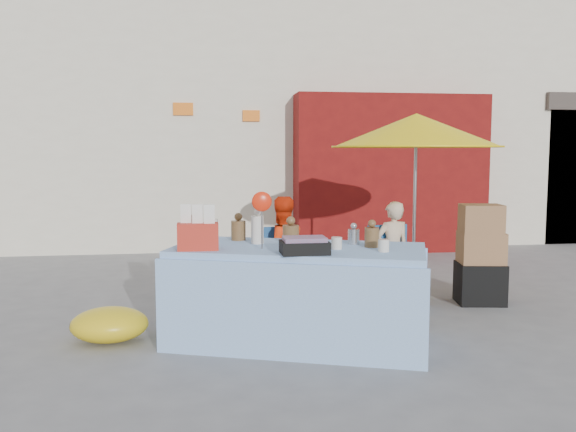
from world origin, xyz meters
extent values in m
plane|color=slate|center=(0.00, 0.00, 0.00)|extent=(80.00, 80.00, 0.00)
cube|color=silver|center=(0.00, 7.00, 2.25)|extent=(12.00, 5.00, 4.50)
cube|color=#3F3833|center=(0.00, 7.00, 4.70)|extent=(12.20, 5.20, 0.40)
cube|color=maroon|center=(2.20, 4.20, 1.30)|extent=(3.20, 0.60, 2.60)
cube|color=#4C331E|center=(6.50, 6.00, 1.20)|extent=(2.60, 3.00, 2.40)
cube|color=#3F3833|center=(6.50, 6.00, 2.55)|extent=(2.80, 3.20, 0.30)
cube|color=orange|center=(-1.20, 4.48, 2.35)|extent=(0.32, 0.04, 0.20)
cube|color=orange|center=(-0.10, 4.48, 2.25)|extent=(0.28, 0.04, 0.18)
cube|color=#97BFF1|center=(-0.10, -0.47, 0.42)|extent=(2.34, 1.63, 0.85)
cube|color=#97BFF1|center=(-0.27, -0.94, 0.39)|extent=(2.08, 0.77, 0.79)
cube|color=#97BFF1|center=(0.06, -0.01, 0.39)|extent=(2.08, 0.77, 0.79)
cylinder|color=silver|center=(-0.84, -0.03, 0.95)|extent=(0.16, 0.16, 0.20)
cylinder|color=brown|center=(-0.59, 0.00, 0.94)|extent=(0.17, 0.17, 0.18)
cylinder|color=silver|center=(-0.44, -0.23, 0.97)|extent=(0.14, 0.14, 0.25)
cylinder|color=brown|center=(-0.13, -0.22, 0.92)|extent=(0.19, 0.19, 0.16)
cylinder|color=#B2B2B7|center=(0.40, -0.39, 0.91)|extent=(0.13, 0.13, 0.14)
cylinder|color=brown|center=(0.52, -0.58, 0.93)|extent=(0.16, 0.16, 0.17)
cylinder|color=silver|center=(0.20, -0.64, 0.90)|extent=(0.12, 0.12, 0.10)
cylinder|color=silver|center=(0.55, -0.83, 0.90)|extent=(0.12, 0.12, 0.10)
sphere|color=brown|center=(-1.01, -0.27, 0.93)|extent=(0.17, 0.17, 0.17)
ellipsoid|color=red|center=(-0.43, -0.54, 1.25)|extent=(0.18, 0.11, 0.17)
cube|color=red|center=(-0.96, -0.53, 0.96)|extent=(0.37, 0.26, 0.23)
cube|color=black|center=(-0.11, -0.83, 0.90)|extent=(0.45, 0.38, 0.10)
cube|color=#1F5291|center=(-0.08, 0.71, 0.23)|extent=(0.56, 0.55, 0.45)
cube|color=#1F5291|center=(-0.12, 0.93, 0.65)|extent=(0.48, 0.13, 0.40)
cube|color=#1F5291|center=(1.17, 0.71, 0.23)|extent=(0.56, 0.55, 0.45)
cube|color=#1F5291|center=(1.13, 0.93, 0.65)|extent=(0.48, 0.13, 0.40)
imported|color=red|center=(-0.08, 0.86, 0.59)|extent=(0.65, 0.55, 1.18)
imported|color=beige|center=(1.17, 0.86, 0.56)|extent=(0.45, 0.34, 1.12)
cylinder|color=gray|center=(1.47, 1.01, 1.00)|extent=(0.04, 0.04, 2.00)
cone|color=yellow|center=(1.47, 1.01, 1.90)|extent=(1.90, 1.90, 0.38)
cylinder|color=yellow|center=(1.47, 1.01, 1.72)|extent=(1.90, 1.90, 0.02)
cube|color=black|center=(2.09, 0.61, 0.22)|extent=(0.55, 0.48, 0.45)
cube|color=#986744|center=(2.09, 0.61, 0.62)|extent=(0.52, 0.43, 0.34)
cube|color=#986744|center=(2.08, 0.59, 0.94)|extent=(0.48, 0.39, 0.30)
ellipsoid|color=gold|center=(-1.74, -0.22, 0.15)|extent=(0.82, 0.74, 0.30)
camera|label=1|loc=(-0.93, -5.60, 1.66)|focal=38.00mm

